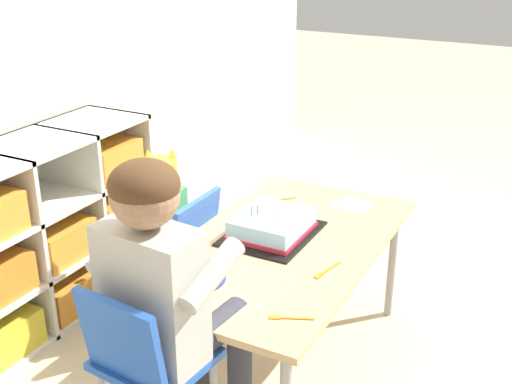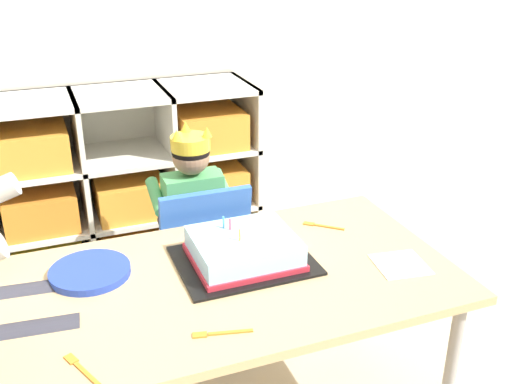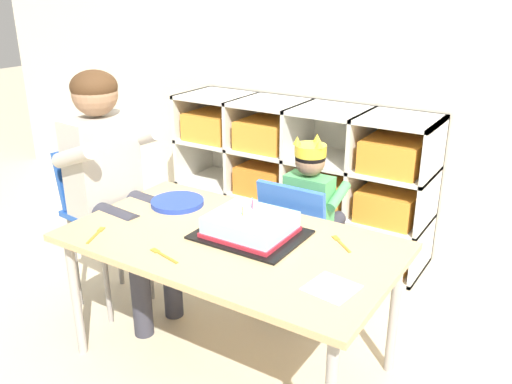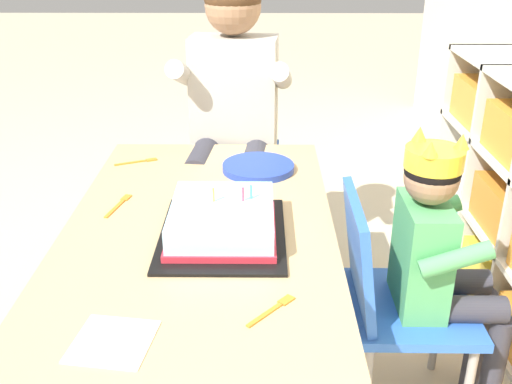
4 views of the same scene
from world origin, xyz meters
name	(u,v)px [view 1 (image 1 of 4)]	position (x,y,z in m)	size (l,w,h in m)	color
ground	(279,362)	(0.00, 0.00, 0.00)	(16.00, 16.00, 0.00)	beige
storage_cubby_shelf	(19,253)	(-0.28, 1.10, 0.37)	(1.50, 0.38, 0.81)	silver
activity_table	(281,253)	(0.00, 0.00, 0.50)	(1.22, 0.69, 0.55)	tan
classroom_chair_blue	(178,252)	(0.04, 0.50, 0.37)	(0.35, 0.34, 0.63)	blue
child_with_crown	(155,219)	(0.04, 0.61, 0.50)	(0.30, 0.31, 0.81)	#4C9E5B
classroom_chair_adult_side	(145,367)	(-0.76, 0.07, 0.47)	(0.33, 0.33, 0.75)	#1E4CA8
adult_helper_seated	(167,286)	(-0.65, 0.06, 0.69)	(0.45, 0.43, 1.10)	#B2ADA3
birthday_cake_on_tray	(272,226)	(0.05, 0.06, 0.58)	(0.39, 0.31, 0.12)	black
paper_plate_stack	(193,276)	(-0.37, 0.15, 0.56)	(0.22, 0.22, 0.02)	#233DA3
paper_napkin_square	(353,205)	(0.46, -0.12, 0.55)	(0.14, 0.14, 0.00)	white
fork_near_child_seat	(279,200)	(0.36, 0.18, 0.55)	(0.11, 0.10, 0.00)	orange
fork_scattered_mid_table	(326,271)	(-0.12, -0.23, 0.55)	(0.15, 0.05, 0.00)	orange
fork_near_cake_tray	(288,318)	(-0.44, -0.24, 0.55)	(0.07, 0.13, 0.00)	orange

